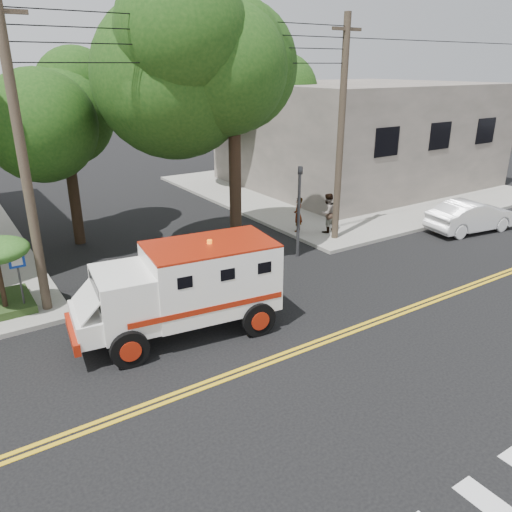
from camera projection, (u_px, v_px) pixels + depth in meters
ground at (313, 345)px, 13.60m from camera, size 100.00×100.00×0.00m
sidewalk_ne at (343, 186)px, 31.02m from camera, size 17.00×17.00×0.15m
building_right at (358, 133)px, 31.08m from camera, size 14.00×12.00×6.00m
utility_pole_left at (24, 167)px, 13.78m from camera, size 0.28×0.28×9.00m
utility_pole_right at (341, 135)px, 20.05m from camera, size 0.28×0.28×9.00m
tree_main at (249, 63)px, 16.85m from camera, size 6.08×5.70×9.85m
tree_left at (72, 104)px, 19.35m from camera, size 4.48×4.20×7.70m
tree_right at (261, 85)px, 28.25m from camera, size 4.80×4.50×8.20m
traffic_signal at (299, 202)px, 19.11m from camera, size 0.15×0.18×3.60m
accessibility_sign at (19, 274)px, 14.73m from camera, size 0.45×0.10×2.02m
armored_truck at (186, 285)px, 13.75m from camera, size 5.86×2.87×2.57m
parked_sedan at (472, 216)px, 22.66m from camera, size 4.50×2.11×1.43m
pedestrian_a at (298, 214)px, 22.15m from camera, size 0.67×0.64×1.55m
pedestrian_b at (327, 213)px, 22.01m from camera, size 0.91×0.74×1.76m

